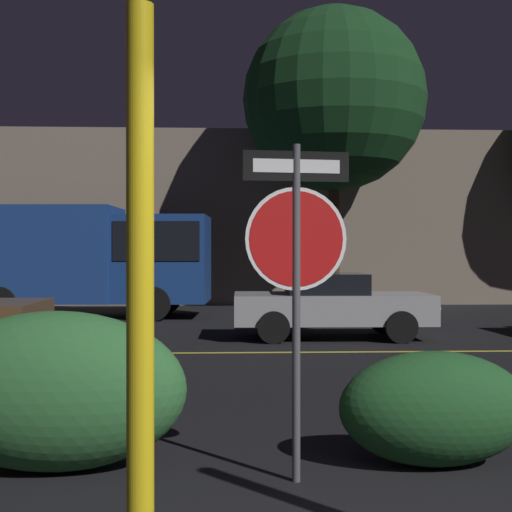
% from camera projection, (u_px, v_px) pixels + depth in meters
% --- Properties ---
extents(road_center_stripe, '(34.83, 0.12, 0.01)m').
position_uv_depth(road_center_stripe, '(289.00, 352.00, 11.94)').
color(road_center_stripe, gold).
rests_on(road_center_stripe, ground_plane).
extents(stop_sign, '(0.79, 0.12, 2.47)m').
position_uv_depth(stop_sign, '(296.00, 246.00, 5.21)').
color(stop_sign, '#4C4C51').
rests_on(stop_sign, ground_plane).
extents(yellow_pole_left, '(0.12, 0.12, 2.74)m').
position_uv_depth(yellow_pole_left, '(140.00, 325.00, 3.05)').
color(yellow_pole_left, yellow).
rests_on(yellow_pole_left, ground_plane).
extents(hedge_bush_1, '(2.03, 0.96, 1.23)m').
position_uv_depth(hedge_bush_1, '(55.00, 391.00, 5.48)').
color(hedge_bush_1, '#2D6633').
rests_on(hedge_bush_1, ground_plane).
extents(hedge_bush_2, '(1.51, 0.82, 0.90)m').
position_uv_depth(hedge_bush_2, '(434.00, 408.00, 5.61)').
color(hedge_bush_2, '#1E4C23').
rests_on(hedge_bush_2, ground_plane).
extents(passing_car_2, '(3.94, 1.91, 1.27)m').
position_uv_depth(passing_car_2, '(331.00, 304.00, 13.95)').
color(passing_car_2, '#9E9EA3').
rests_on(passing_car_2, ground_plane).
extents(delivery_truck, '(6.36, 2.76, 2.85)m').
position_uv_depth(delivery_truck, '(93.00, 255.00, 18.50)').
color(delivery_truck, navy).
rests_on(delivery_truck, ground_plane).
extents(tree_1, '(5.26, 5.26, 8.71)m').
position_uv_depth(tree_1, '(334.00, 100.00, 20.51)').
color(tree_1, '#422D1E').
rests_on(tree_1, ground_plane).
extents(building_backdrop, '(21.44, 3.60, 5.60)m').
position_uv_depth(building_backdrop, '(254.00, 219.00, 24.32)').
color(building_backdrop, '#7A6B5B').
rests_on(building_backdrop, ground_plane).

